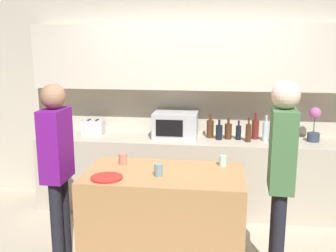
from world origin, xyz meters
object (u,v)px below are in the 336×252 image
at_px(bottle_7, 275,135).
at_px(plate_on_island, 107,178).
at_px(bottle_1, 219,132).
at_px(bottle_4, 248,133).
at_px(toaster, 93,127).
at_px(cup_1, 123,159).
at_px(potted_plant, 314,125).
at_px(bottle_3, 238,132).
at_px(bottle_5, 255,129).
at_px(bottle_2, 228,131).
at_px(cup_0, 158,170).
at_px(cup_2, 223,161).
at_px(person_center, 281,166).
at_px(person_left, 57,160).
at_px(bottle_6, 266,131).
at_px(bottle_0, 210,129).
at_px(microwave, 176,125).

height_order(bottle_7, plate_on_island, bottle_7).
bearing_deg(bottle_1, bottle_4, -11.22).
xyz_separation_m(toaster, cup_1, (0.68, -1.22, -0.01)).
height_order(potted_plant, bottle_1, potted_plant).
bearing_deg(toaster, bottle_3, -0.84).
bearing_deg(potted_plant, bottle_5, 176.75).
xyz_separation_m(bottle_2, cup_0, (-0.59, -1.48, -0.01)).
relative_size(potted_plant, cup_2, 4.06).
bearing_deg(cup_0, cup_1, 144.15).
distance_m(cup_1, person_center, 1.38).
xyz_separation_m(bottle_1, person_center, (0.50, -1.39, 0.05)).
bearing_deg(cup_1, bottle_3, 47.97).
xyz_separation_m(bottle_4, person_left, (-1.74, -1.27, -0.01)).
xyz_separation_m(bottle_4, cup_0, (-0.82, -1.37, -0.03)).
distance_m(toaster, bottle_2, 1.64).
bearing_deg(bottle_1, bottle_3, 6.52).
bearing_deg(plate_on_island, bottle_4, 50.72).
relative_size(potted_plant, person_left, 0.24).
height_order(bottle_2, person_left, person_left).
xyz_separation_m(bottle_3, bottle_5, (0.20, 0.06, 0.03)).
xyz_separation_m(potted_plant, cup_1, (-1.92, -1.22, -0.12)).
height_order(potted_plant, bottle_3, potted_plant).
distance_m(bottle_2, cup_1, 1.55).
height_order(bottle_2, cup_1, bottle_2).
bearing_deg(bottle_7, bottle_6, 142.19).
distance_m(cup_1, person_left, 0.58).
bearing_deg(bottle_6, bottle_5, 140.54).
xyz_separation_m(potted_plant, plate_on_island, (-1.96, -1.61, -0.16)).
height_order(bottle_7, cup_0, bottle_7).
xyz_separation_m(bottle_0, bottle_7, (0.73, -0.15, -0.02)).
bearing_deg(person_center, bottle_5, 6.34).
relative_size(bottle_1, person_center, 0.14).
bearing_deg(potted_plant, person_center, -111.36).
bearing_deg(potted_plant, plate_on_island, -140.60).
xyz_separation_m(bottle_6, cup_1, (-1.38, -1.17, -0.04)).
relative_size(bottle_5, person_left, 0.19).
bearing_deg(person_left, plate_on_island, 66.99).
bearing_deg(bottle_5, bottle_2, -172.01).
xyz_separation_m(bottle_1, plate_on_island, (-0.89, -1.56, -0.05)).
xyz_separation_m(potted_plant, bottle_4, (-0.74, -0.12, -0.09)).
relative_size(microwave, potted_plant, 1.32).
height_order(cup_1, person_left, person_left).
relative_size(cup_0, cup_1, 1.02).
distance_m(microwave, bottle_0, 0.41).
bearing_deg(person_center, bottle_1, 22.96).
bearing_deg(potted_plant, microwave, -179.94).
bearing_deg(cup_0, toaster, 125.13).
bearing_deg(potted_plant, bottle_2, -179.57).
relative_size(bottle_4, person_left, 0.17).
height_order(bottle_1, bottle_5, bottle_5).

